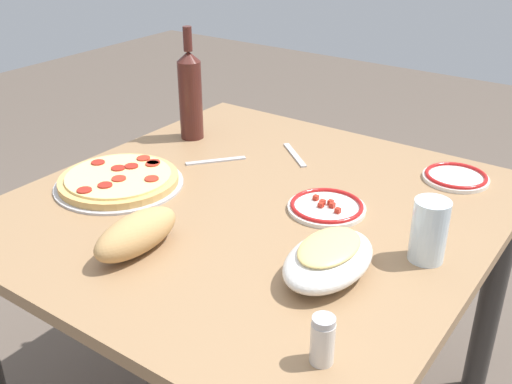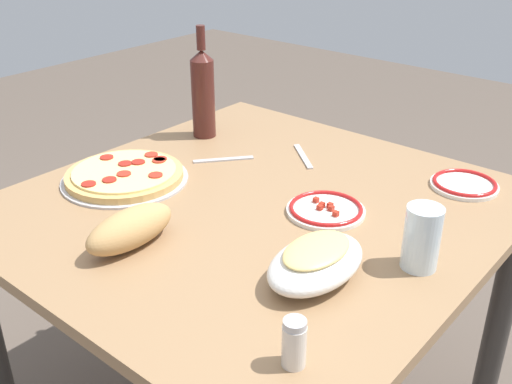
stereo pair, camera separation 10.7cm
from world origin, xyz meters
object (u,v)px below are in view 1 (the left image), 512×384
Objects in this scene: side_plate_far at (456,177)px; spice_shaker at (323,340)px; bread_loaf at (137,234)px; dining_table at (256,244)px; side_plate_near at (327,207)px; pepperoni_pizza at (119,180)px; baked_pasta_dish at (329,257)px; water_glass at (428,232)px; wine_bottle at (190,94)px.

side_plate_far is 1.96× the size of spice_shaker.
bread_loaf is (0.73, -0.43, 0.03)m from side_plate_far.
dining_table is 5.15× the size of bread_loaf.
side_plate_near is 0.85× the size of bread_loaf.
side_plate_far is at bearing -176.33° from spice_shaker.
side_plate_far reaches higher than dining_table.
baked_pasta_dish is (0.04, 0.64, 0.03)m from pepperoni_pizza.
baked_pasta_dish is 1.29× the size of side_plate_near.
water_glass is 0.42m from side_plate_far.
water_glass is (-0.12, 0.77, 0.05)m from pepperoni_pizza.
dining_table is 0.58m from spice_shaker.
side_plate_near is (-0.19, 0.50, -0.01)m from pepperoni_pizza.
water_glass is 0.60m from bread_loaf.
spice_shaker is at bearing 26.85° from baked_pasta_dish.
pepperoni_pizza is 1.94× the size of side_plate_far.
wine_bottle is 1.03m from spice_shaker.
baked_pasta_dish is 1.41× the size of side_plate_far.
side_plate_near is 0.52m from spice_shaker.
spice_shaker is at bearing 3.67° from side_plate_far.
dining_table is at bearing 59.48° from wine_bottle.
dining_table is 12.92× the size of spice_shaker.
bread_loaf is at bearing 53.49° from pepperoni_pizza.
baked_pasta_dish is at bearing -39.73° from water_glass.
spice_shaker is (0.39, 0.40, 0.16)m from dining_table.
bread_loaf is (0.32, -0.51, -0.03)m from water_glass.
wine_bottle reaches higher than pepperoni_pizza.
pepperoni_pizza is 0.88m from side_plate_far.
pepperoni_pizza is at bearing -52.63° from side_plate_far.
side_plate_far is at bearing 127.37° from pepperoni_pizza.
baked_pasta_dish is 1.10× the size of bread_loaf.
wine_bottle is at bearing -77.65° from side_plate_far.
side_plate_far is at bearing 139.31° from dining_table.
wine_bottle reaches higher than spice_shaker.
dining_table is 0.36m from bread_loaf.
wine_bottle is at bearing -106.37° from water_glass.
baked_pasta_dish is 1.79× the size of water_glass.
side_plate_near is at bearing 110.76° from pepperoni_pizza.
dining_table is 0.55m from side_plate_far.
spice_shaker is at bearing 52.32° from wine_bottle.
water_glass reaches higher than spice_shaker.
baked_pasta_dish is 0.25m from spice_shaker.
water_glass is (-0.16, 0.14, 0.03)m from baked_pasta_dish.
wine_bottle is 1.54× the size of bread_loaf.
water_glass is at bearing 73.63° from wine_bottle.
bread_loaf reaches higher than side_plate_near.
bread_loaf is at bearing -67.65° from baked_pasta_dish.
pepperoni_pizza is 0.98× the size of wine_bottle.
spice_shaker is (0.38, -0.02, -0.02)m from water_glass.
dining_table is 0.47m from water_glass.
wine_bottle is at bearing -120.52° from dining_table.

